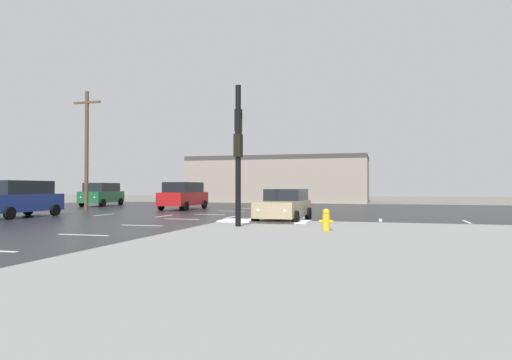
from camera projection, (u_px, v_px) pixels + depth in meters
The scene contains 13 objects.
ground_plane at pixel (197, 217), 25.29m from camera, with size 120.00×120.00×0.00m, color slate.
road_asphalt at pixel (197, 217), 25.29m from camera, with size 44.00×44.00×0.02m, color #232326.
sidewalk_corner at pixel (468, 256), 10.51m from camera, with size 18.00×18.00×0.14m, color gray.
snow_strip_curbside at pixel (265, 221), 20.10m from camera, with size 4.00×1.60×0.06m, color white.
lane_markings at pixel (208, 219), 23.64m from camera, with size 36.15×36.15×0.01m.
traffic_signal_mast at pixel (238, 135), 19.34m from camera, with size 1.86×5.38×5.60m.
fire_hydrant at pixel (326, 220), 15.89m from camera, with size 0.48×0.26×0.79m.
strip_building_background at pixel (279, 179), 50.95m from camera, with size 19.73×8.00×5.10m.
suv_green at pixel (102, 194), 39.65m from camera, with size 2.60×4.99×2.03m.
suv_blue at pixel (20, 198), 24.82m from camera, with size 2.23×4.87×2.03m.
suv_red at pixel (184, 195), 33.50m from camera, with size 2.27×4.88×2.03m.
sedan_tan at pixel (284, 205), 21.13m from camera, with size 2.10×4.57×1.58m.
utility_pole_far at pixel (87, 148), 32.59m from camera, with size 2.20×0.28×8.66m.
Camera 1 is at (10.04, -23.48, 1.70)m, focal length 31.48 mm.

